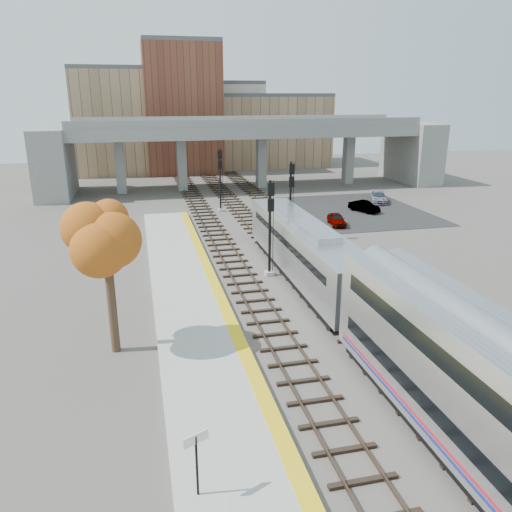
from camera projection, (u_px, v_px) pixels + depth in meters
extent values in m
plane|color=#47423D|center=(335.00, 334.00, 27.20)|extent=(160.00, 160.00, 0.00)
cube|color=#9E9E99|center=(203.00, 346.00, 25.55)|extent=(4.50, 60.00, 0.35)
cube|color=yellow|center=(239.00, 339.00, 25.91)|extent=(0.70, 60.00, 0.01)
cube|color=black|center=(234.00, 265.00, 38.04)|extent=(2.50, 95.00, 0.14)
cube|color=brown|center=(225.00, 264.00, 37.84)|extent=(0.07, 95.00, 0.14)
cube|color=brown|center=(243.00, 263.00, 38.16)|extent=(0.07, 95.00, 0.14)
cube|color=black|center=(287.00, 261.00, 38.96)|extent=(2.50, 95.00, 0.14)
cube|color=brown|center=(278.00, 260.00, 38.77)|extent=(0.07, 95.00, 0.14)
cube|color=brown|center=(295.00, 259.00, 39.08)|extent=(0.07, 95.00, 0.14)
cube|color=black|center=(335.00, 257.00, 39.84)|extent=(2.50, 95.00, 0.14)
cube|color=brown|center=(326.00, 257.00, 39.64)|extent=(0.07, 95.00, 0.14)
cube|color=brown|center=(343.00, 255.00, 39.96)|extent=(0.07, 95.00, 0.14)
cube|color=slate|center=(247.00, 131.00, 67.52)|extent=(46.00, 10.00, 1.50)
cube|color=slate|center=(255.00, 123.00, 62.69)|extent=(46.00, 0.20, 1.00)
cube|color=slate|center=(240.00, 119.00, 71.58)|extent=(46.00, 0.20, 1.00)
cube|color=slate|center=(120.00, 166.00, 65.11)|extent=(1.20, 1.60, 7.00)
cube|color=slate|center=(182.00, 164.00, 66.86)|extent=(1.20, 1.60, 7.00)
cube|color=slate|center=(261.00, 162.00, 69.28)|extent=(1.20, 1.60, 7.00)
cube|color=slate|center=(348.00, 159.00, 72.13)|extent=(1.20, 1.60, 7.00)
cube|color=slate|center=(55.00, 162.00, 63.12)|extent=(4.00, 12.00, 8.50)
cube|color=slate|center=(411.00, 152.00, 74.10)|extent=(4.00, 12.00, 8.50)
cube|color=tan|center=(133.00, 122.00, 82.65)|extent=(18.00, 14.00, 16.00)
cube|color=#4C4C4F|center=(129.00, 69.00, 80.08)|extent=(18.00, 14.00, 0.60)
cube|color=beige|center=(212.00, 126.00, 90.66)|extent=(16.00, 16.00, 14.00)
cube|color=#4C4C4F|center=(211.00, 83.00, 88.40)|extent=(16.00, 16.00, 0.60)
cube|color=brown|center=(183.00, 110.00, 81.01)|extent=(12.00, 10.00, 20.00)
cube|color=#4C4C4F|center=(180.00, 41.00, 77.82)|extent=(12.00, 10.00, 0.60)
cube|color=tan|center=(268.00, 131.00, 91.32)|extent=(20.00, 14.00, 12.00)
cube|color=#4C4C4F|center=(268.00, 95.00, 89.37)|extent=(20.00, 14.00, 0.60)
cube|color=black|center=(358.00, 210.00, 56.17)|extent=(14.00, 18.00, 0.04)
cube|color=#A8AAB2|center=(304.00, 248.00, 34.49)|extent=(3.00, 19.00, 3.20)
cube|color=black|center=(269.00, 210.00, 43.11)|extent=(2.20, 0.06, 1.10)
cube|color=black|center=(304.00, 240.00, 34.30)|extent=(3.02, 16.15, 0.50)
cube|color=black|center=(303.00, 273.00, 35.06)|extent=(2.70, 17.10, 0.50)
cube|color=#A8AAB2|center=(305.00, 223.00, 33.93)|extent=(1.60, 9.50, 0.40)
cube|color=#9E9E99|center=(269.00, 273.00, 36.03)|extent=(0.60, 0.60, 0.30)
cylinder|color=black|center=(270.00, 229.00, 35.01)|extent=(0.20, 0.20, 6.90)
cube|color=black|center=(271.00, 189.00, 33.89)|extent=(0.44, 0.18, 0.89)
cube|color=black|center=(271.00, 205.00, 34.22)|extent=(0.44, 0.18, 0.89)
cube|color=#9E9E99|center=(290.00, 238.00, 44.71)|extent=(0.60, 0.60, 0.30)
cylinder|color=black|center=(290.00, 202.00, 43.68)|extent=(0.20, 0.20, 6.98)
cube|color=black|center=(292.00, 169.00, 42.55)|extent=(0.45, 0.18, 0.90)
cube|color=black|center=(292.00, 182.00, 42.89)|extent=(0.45, 0.18, 0.90)
cube|color=#9E9E99|center=(221.00, 210.00, 55.65)|extent=(0.60, 0.60, 0.30)
cylinder|color=black|center=(220.00, 181.00, 54.63)|extent=(0.20, 0.20, 6.86)
cube|color=black|center=(220.00, 155.00, 53.52)|extent=(0.44, 0.18, 0.88)
cube|color=black|center=(220.00, 165.00, 53.85)|extent=(0.44, 0.18, 0.88)
cylinder|color=black|center=(197.00, 466.00, 15.55)|extent=(0.08, 0.08, 2.20)
cube|color=white|center=(196.00, 439.00, 15.24)|extent=(0.84, 0.42, 0.35)
cylinder|color=#382619|center=(111.00, 298.00, 24.60)|extent=(0.44, 0.44, 5.80)
ellipsoid|color=#C9531A|center=(105.00, 233.00, 23.57)|extent=(3.60, 3.60, 4.15)
imported|color=#99999E|center=(337.00, 219.00, 49.47)|extent=(1.88, 3.64, 1.18)
imported|color=#99999E|center=(364.00, 206.00, 55.08)|extent=(2.69, 3.90, 1.22)
imported|color=#99999E|center=(378.00, 197.00, 59.88)|extent=(3.36, 4.82, 1.30)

